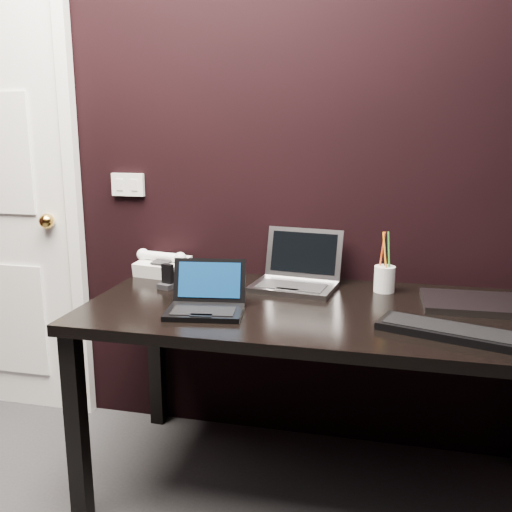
% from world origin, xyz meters
% --- Properties ---
extents(wall_back, '(4.00, 0.00, 4.00)m').
position_xyz_m(wall_back, '(0.00, 1.80, 1.30)').
color(wall_back, black).
rests_on(wall_back, ground).
extents(wall_switch, '(0.15, 0.02, 0.10)m').
position_xyz_m(wall_switch, '(-0.62, 1.79, 1.12)').
color(wall_switch, silver).
rests_on(wall_switch, wall_back).
extents(desk, '(1.70, 0.80, 0.74)m').
position_xyz_m(desk, '(0.30, 1.40, 0.66)').
color(desk, black).
rests_on(desk, ground).
extents(netbook, '(0.29, 0.27, 0.17)m').
position_xyz_m(netbook, '(-0.09, 1.25, 0.77)').
color(netbook, black).
rests_on(netbook, desk).
extents(silver_laptop, '(0.35, 0.33, 0.22)m').
position_xyz_m(silver_laptop, '(0.17, 1.63, 0.78)').
color(silver_laptop, '#A1A1A6').
rests_on(silver_laptop, desk).
extents(ext_keyboard, '(0.45, 0.27, 0.03)m').
position_xyz_m(ext_keyboard, '(0.72, 1.21, 0.75)').
color(ext_keyboard, black).
rests_on(ext_keyboard, desk).
extents(closed_laptop, '(0.37, 0.27, 0.02)m').
position_xyz_m(closed_laptop, '(0.83, 1.53, 0.75)').
color(closed_laptop, gray).
rests_on(closed_laptop, desk).
extents(desk_phone, '(0.25, 0.21, 0.12)m').
position_xyz_m(desk_phone, '(-0.43, 1.70, 0.78)').
color(desk_phone, silver).
rests_on(desk_phone, desk).
extents(mobile_phone, '(0.07, 0.06, 0.10)m').
position_xyz_m(mobile_phone, '(-0.33, 1.50, 0.78)').
color(mobile_phone, black).
rests_on(mobile_phone, desk).
extents(pen_cup, '(0.10, 0.10, 0.24)m').
position_xyz_m(pen_cup, '(0.51, 1.65, 0.80)').
color(pen_cup, silver).
rests_on(pen_cup, desk).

